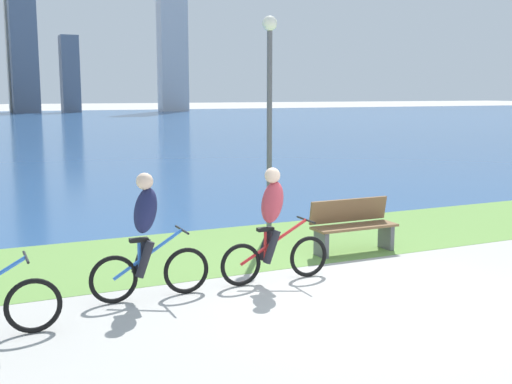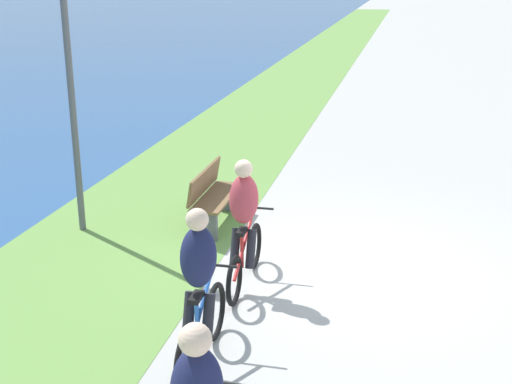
% 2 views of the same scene
% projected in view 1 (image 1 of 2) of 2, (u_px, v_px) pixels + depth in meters
% --- Properties ---
extents(ground_plane, '(300.00, 300.00, 0.00)m').
position_uv_depth(ground_plane, '(364.00, 299.00, 8.43)').
color(ground_plane, '#B2AFA8').
extents(grass_strip_bayside, '(120.00, 3.19, 0.01)m').
position_uv_depth(grass_strip_bayside, '(259.00, 245.00, 11.38)').
color(grass_strip_bayside, '#6B9947').
rests_on(grass_strip_bayside, ground).
extents(bay_water_surface, '(300.00, 86.38, 0.00)m').
position_uv_depth(bay_water_surface, '(23.00, 126.00, 51.52)').
color(bay_water_surface, '#2D568C').
rests_on(bay_water_surface, ground).
extents(cyclist_lead, '(1.69, 0.52, 1.65)m').
position_uv_depth(cyclist_lead, '(273.00, 225.00, 9.06)').
color(cyclist_lead, black).
rests_on(cyclist_lead, ground).
extents(cyclist_trailing, '(1.61, 0.52, 1.67)m').
position_uv_depth(cyclist_trailing, '(147.00, 237.00, 8.30)').
color(cyclist_trailing, black).
rests_on(cyclist_trailing, ground).
extents(bench_near_path, '(1.50, 0.47, 0.90)m').
position_uv_depth(bench_near_path, '(353.00, 226.00, 10.83)').
color(bench_near_path, brown).
rests_on(bench_near_path, ground).
extents(lamppost_tall, '(0.28, 0.28, 4.08)m').
position_uv_depth(lamppost_tall, '(269.00, 94.00, 11.92)').
color(lamppost_tall, '#595960').
rests_on(lamppost_tall, ground).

